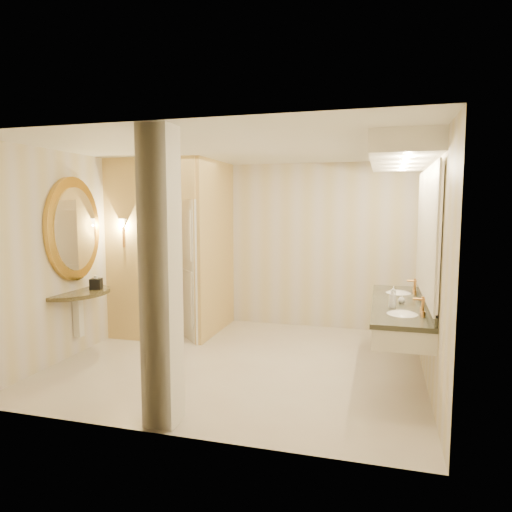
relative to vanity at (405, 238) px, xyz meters
The scene contains 16 objects.
floor 2.56m from the vanity, behind, with size 4.50×4.50×0.00m, color beige.
ceiling 2.25m from the vanity, behind, with size 4.50×4.50×0.00m, color silver.
wall_back 2.77m from the vanity, 135.81° to the left, with size 4.50×0.02×2.70m, color beige.
wall_front 2.88m from the vanity, 133.64° to the right, with size 4.50×0.02×2.70m, color beige.
wall_left 4.24m from the vanity, behind, with size 0.02×4.00×2.70m, color beige.
wall_right 0.40m from the vanity, 15.62° to the right, with size 0.02×4.00×2.70m, color beige.
toilet_closet 3.25m from the vanity, 164.13° to the left, with size 1.50×1.55×2.70m.
wall_sconce 3.92m from the vanity, behind, with size 0.14×0.14×0.42m.
vanity is the anchor object (origin of this frame).
console_shelf 4.22m from the vanity, behind, with size 1.05×1.05×1.98m.
pillar 2.87m from the vanity, 139.03° to the right, with size 0.29×0.29×2.70m, color silver.
tissue_box 4.06m from the vanity, behind, with size 0.15×0.15×0.15m, color black.
toilet 4.37m from the vanity, 156.44° to the left, with size 0.41×0.72×0.74m, color white.
soap_bottle_a 0.74m from the vanity, 110.54° to the left, with size 0.06×0.06×0.14m, color beige.
soap_bottle_b 0.70m from the vanity, 104.59° to the right, with size 0.08×0.08×0.10m, color silver.
soap_bottle_c 0.74m from the vanity, 109.68° to the right, with size 0.08×0.08×0.22m, color #C6B28C.
Camera 1 is at (1.72, -5.47, 2.00)m, focal length 32.00 mm.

